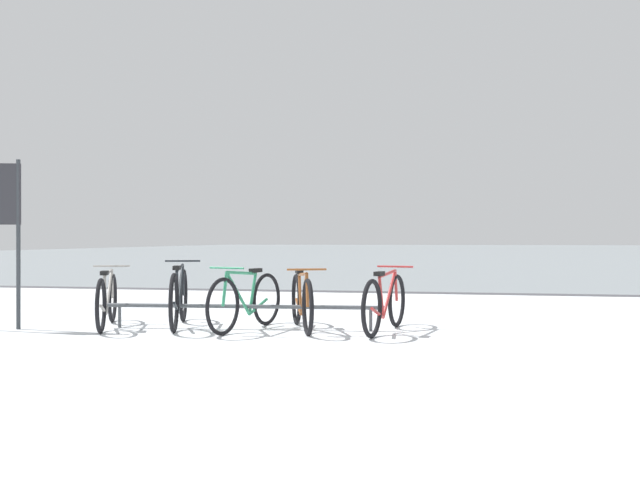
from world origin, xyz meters
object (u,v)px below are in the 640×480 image
Objects in this scene: bicycle_0 at (107,300)px; bicycle_3 at (302,301)px; bicycle_1 at (179,297)px; bicycle_2 at (246,301)px; bicycle_4 at (385,303)px.

bicycle_3 is (2.44, 0.23, 0.00)m from bicycle_0.
bicycle_3 is (1.58, 0.02, -0.03)m from bicycle_1.
bicycle_1 is at bearing -179.31° from bicycle_3.
bicycle_1 is 0.92m from bicycle_2.
bicycle_1 reaches higher than bicycle_3.
bicycle_3 is at bearing 11.98° from bicycle_2.
bicycle_2 is at bearing 2.85° from bicycle_0.
bicycle_1 reaches higher than bicycle_4.
bicycle_0 is at bearing -176.36° from bicycle_4.
bicycle_4 is (1.68, 0.13, -0.00)m from bicycle_2.
bicycle_0 is 3.47m from bicycle_4.
bicycle_0 is 2.46m from bicycle_3.
bicycle_1 is 1.09× the size of bicycle_3.
bicycle_4 is at bearing 0.21° from bicycle_1.
bicycle_2 reaches higher than bicycle_3.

